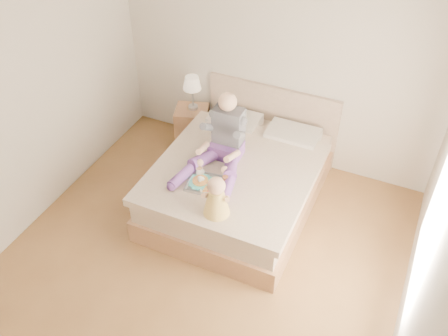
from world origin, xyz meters
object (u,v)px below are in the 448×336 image
at_px(nightstand, 192,126).
at_px(tray, 208,183).
at_px(adult, 222,144).
at_px(baby, 217,199).
at_px(bed, 241,178).

height_order(nightstand, tray, tray).
distance_m(nightstand, tray, 1.64).
xyz_separation_m(nightstand, adult, (0.86, -0.91, 0.59)).
bearing_deg(baby, bed, 86.68).
relative_size(adult, baby, 2.21).
height_order(bed, adult, adult).
relative_size(bed, nightstand, 4.16).
relative_size(adult, tray, 2.09).
bearing_deg(bed, adult, -144.30).
xyz_separation_m(adult, baby, (0.29, -0.74, -0.06)).
relative_size(tray, baby, 1.06).
distance_m(bed, nightstand, 1.30).
bearing_deg(baby, nightstand, 114.64).
bearing_deg(bed, baby, -83.22).
relative_size(nightstand, baby, 1.18).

